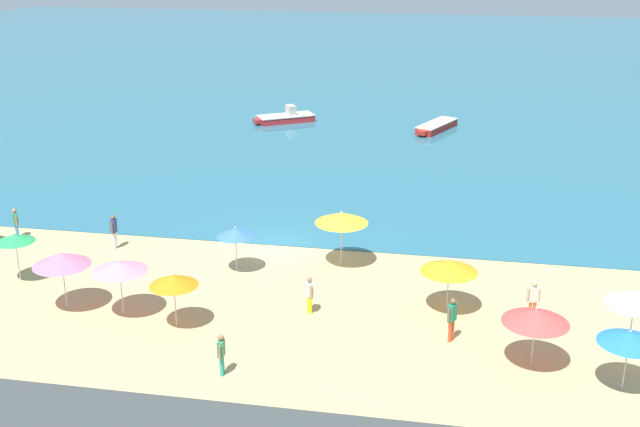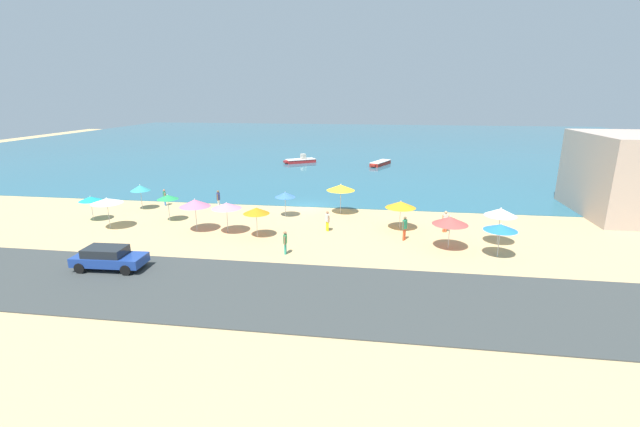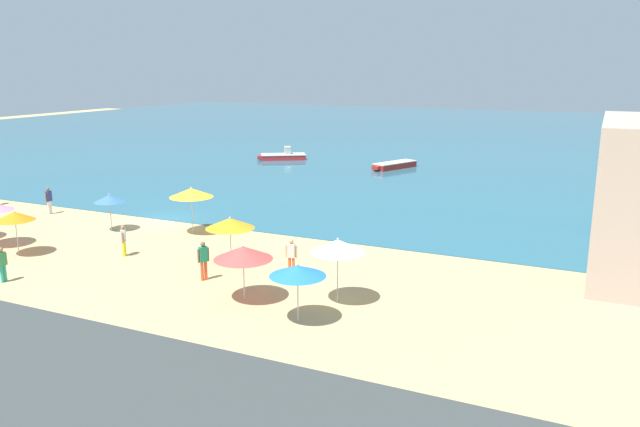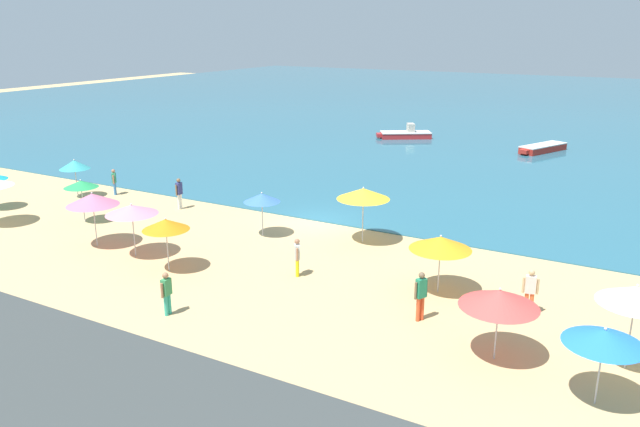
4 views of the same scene
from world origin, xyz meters
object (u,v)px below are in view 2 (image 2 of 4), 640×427
at_px(beach_umbrella_2, 168,197).
at_px(bather_5, 165,196).
at_px(beach_umbrella_3, 401,205).
at_px(beach_umbrella_9, 90,199).
at_px(beach_umbrella_12, 285,195).
at_px(bather_3, 405,227).
at_px(beach_umbrella_11, 107,201).
at_px(beach_umbrella_6, 226,206).
at_px(beach_umbrella_5, 256,211).
at_px(beach_umbrella_7, 501,227).
at_px(beach_umbrella_10, 195,203).
at_px(parked_car_0, 109,257).
at_px(beach_umbrella_1, 501,212).
at_px(skiff_nearshore, 301,160).
at_px(bather_4, 445,220).
at_px(beach_umbrella_0, 140,188).
at_px(skiff_offshore, 380,163).
at_px(beach_umbrella_4, 450,221).
at_px(bather_2, 327,220).
at_px(beach_umbrella_8, 341,188).
at_px(bather_0, 285,241).
at_px(bather_1, 218,198).

height_order(beach_umbrella_2, bather_5, beach_umbrella_2).
height_order(beach_umbrella_3, bather_5, beach_umbrella_3).
distance_m(beach_umbrella_9, beach_umbrella_12, 16.27).
bearing_deg(beach_umbrella_12, beach_umbrella_9, -167.43).
bearing_deg(bather_3, beach_umbrella_11, -178.88).
bearing_deg(beach_umbrella_11, beach_umbrella_6, 1.59).
relative_size(beach_umbrella_5, beach_umbrella_7, 1.01).
bearing_deg(beach_umbrella_9, beach_umbrella_10, -8.39).
height_order(beach_umbrella_3, beach_umbrella_11, beach_umbrella_11).
distance_m(beach_umbrella_7, parked_car_0, 24.74).
bearing_deg(beach_umbrella_7, bather_3, 157.92).
relative_size(beach_umbrella_1, bather_5, 1.73).
bearing_deg(skiff_nearshore, beach_umbrella_5, -84.57).
relative_size(beach_umbrella_10, beach_umbrella_12, 1.17).
relative_size(beach_umbrella_3, bather_4, 1.40).
xyz_separation_m(beach_umbrella_0, skiff_offshore, (21.70, 28.15, -1.67)).
bearing_deg(beach_umbrella_0, bather_5, 47.39).
relative_size(beach_umbrella_4, bather_2, 1.51).
relative_size(beach_umbrella_8, bather_5, 1.71).
bearing_deg(beach_umbrella_6, beach_umbrella_8, 39.44).
height_order(bather_0, skiff_offshore, bather_0).
height_order(beach_umbrella_3, beach_umbrella_8, beach_umbrella_8).
height_order(beach_umbrella_12, bather_4, beach_umbrella_12).
relative_size(beach_umbrella_7, bather_4, 1.35).
distance_m(beach_umbrella_8, skiff_offshore, 27.34).
bearing_deg(beach_umbrella_11, bather_1, 47.57).
height_order(beach_umbrella_3, bather_0, beach_umbrella_3).
xyz_separation_m(beach_umbrella_8, skiff_offshore, (3.28, 27.07, -2.05)).
xyz_separation_m(beach_umbrella_2, beach_umbrella_8, (14.05, 4.33, 0.32)).
bearing_deg(bather_1, bather_3, -21.34).
xyz_separation_m(beach_umbrella_3, bather_0, (-7.77, -6.59, -1.12)).
bearing_deg(bather_1, beach_umbrella_3, -13.39).
bearing_deg(beach_umbrella_10, beach_umbrella_9, 171.61).
height_order(beach_umbrella_0, bather_3, beach_umbrella_0).
xyz_separation_m(beach_umbrella_5, parked_car_0, (-7.18, -7.31, -1.24)).
height_order(beach_umbrella_7, bather_3, beach_umbrella_7).
distance_m(beach_umbrella_0, beach_umbrella_7, 30.72).
bearing_deg(bather_5, bather_1, -4.45).
xyz_separation_m(beach_umbrella_4, beach_umbrella_11, (-26.07, 0.91, 0.23)).
bearing_deg(beach_umbrella_5, skiff_nearshore, 95.43).
height_order(beach_umbrella_5, beach_umbrella_9, beach_umbrella_5).
xyz_separation_m(beach_umbrella_4, beach_umbrella_6, (-16.37, 1.18, 0.12)).
distance_m(beach_umbrella_0, beach_umbrella_3, 23.66).
xyz_separation_m(beach_umbrella_5, beach_umbrella_7, (16.86, -1.64, -0.01)).
bearing_deg(skiff_nearshore, beach_umbrella_7, -61.11).
height_order(beach_umbrella_3, bather_1, beach_umbrella_3).
relative_size(beach_umbrella_4, bather_3, 1.34).
bearing_deg(bather_2, beach_umbrella_8, 84.07).
relative_size(bather_4, bather_5, 1.07).
bearing_deg(beach_umbrella_8, bather_2, -95.93).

